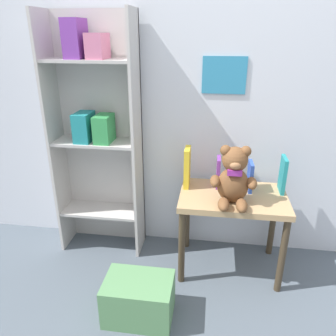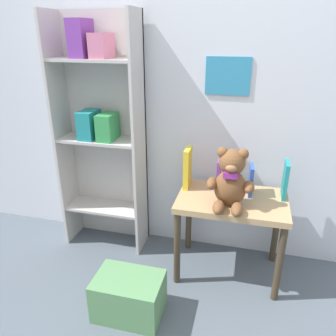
{
  "view_description": "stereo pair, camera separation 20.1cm",
  "coord_description": "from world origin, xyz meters",
  "px_view_note": "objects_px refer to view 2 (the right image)",
  "views": [
    {
      "loc": [
        -0.03,
        -0.64,
        1.43
      ],
      "look_at": [
        -0.29,
        1.2,
        0.66
      ],
      "focal_mm": 35.0,
      "sensor_mm": 36.0,
      "label": 1
    },
    {
      "loc": [
        0.17,
        -0.6,
        1.43
      ],
      "look_at": [
        -0.29,
        1.2,
        0.66
      ],
      "focal_mm": 35.0,
      "sensor_mm": 36.0,
      "label": 2
    }
  ],
  "objects_px": {
    "book_standing_yellow": "(188,168)",
    "book_standing_teal": "(285,180)",
    "book_standing_blue": "(251,180)",
    "display_table": "(231,210)",
    "teddy_bear": "(231,181)",
    "storage_bin": "(129,296)",
    "book_standing_purple": "(219,174)",
    "bookshelf_side": "(101,125)"
  },
  "relations": [
    {
      "from": "book_standing_yellow",
      "to": "display_table",
      "type": "bearing_deg",
      "value": -17.0
    },
    {
      "from": "book_standing_yellow",
      "to": "book_standing_teal",
      "type": "xyz_separation_m",
      "value": [
        0.58,
        0.01,
        -0.02
      ]
    },
    {
      "from": "book_standing_purple",
      "to": "teddy_bear",
      "type": "bearing_deg",
      "value": -68.99
    },
    {
      "from": "storage_bin",
      "to": "display_table",
      "type": "bearing_deg",
      "value": 44.93
    },
    {
      "from": "bookshelf_side",
      "to": "book_standing_blue",
      "type": "relative_size",
      "value": 8.5
    },
    {
      "from": "book_standing_blue",
      "to": "book_standing_teal",
      "type": "bearing_deg",
      "value": 1.56
    },
    {
      "from": "display_table",
      "to": "book_standing_blue",
      "type": "xyz_separation_m",
      "value": [
        0.1,
        0.08,
        0.17
      ]
    },
    {
      "from": "bookshelf_side",
      "to": "book_standing_yellow",
      "type": "relative_size",
      "value": 6.19
    },
    {
      "from": "display_table",
      "to": "book_standing_yellow",
      "type": "height_order",
      "value": "book_standing_yellow"
    },
    {
      "from": "teddy_bear",
      "to": "storage_bin",
      "type": "bearing_deg",
      "value": -140.48
    },
    {
      "from": "bookshelf_side",
      "to": "teddy_bear",
      "type": "height_order",
      "value": "bookshelf_side"
    },
    {
      "from": "teddy_bear",
      "to": "book_standing_blue",
      "type": "height_order",
      "value": "teddy_bear"
    },
    {
      "from": "bookshelf_side",
      "to": "teddy_bear",
      "type": "relative_size",
      "value": 4.6
    },
    {
      "from": "storage_bin",
      "to": "bookshelf_side",
      "type": "bearing_deg",
      "value": 121.86
    },
    {
      "from": "book_standing_yellow",
      "to": "storage_bin",
      "type": "bearing_deg",
      "value": -108.62
    },
    {
      "from": "book_standing_yellow",
      "to": "book_standing_purple",
      "type": "bearing_deg",
      "value": 6.59
    },
    {
      "from": "display_table",
      "to": "book_standing_purple",
      "type": "xyz_separation_m",
      "value": [
        -0.1,
        0.11,
        0.18
      ]
    },
    {
      "from": "teddy_bear",
      "to": "book_standing_purple",
      "type": "xyz_separation_m",
      "value": [
        -0.08,
        0.21,
        -0.06
      ]
    },
    {
      "from": "book_standing_yellow",
      "to": "storage_bin",
      "type": "height_order",
      "value": "book_standing_yellow"
    },
    {
      "from": "bookshelf_side",
      "to": "book_standing_yellow",
      "type": "distance_m",
      "value": 0.63
    },
    {
      "from": "bookshelf_side",
      "to": "book_standing_purple",
      "type": "distance_m",
      "value": 0.82
    },
    {
      "from": "bookshelf_side",
      "to": "book_standing_blue",
      "type": "bearing_deg",
      "value": -4.35
    },
    {
      "from": "teddy_bear",
      "to": "book_standing_teal",
      "type": "xyz_separation_m",
      "value": [
        0.3,
        0.19,
        -0.04
      ]
    },
    {
      "from": "bookshelf_side",
      "to": "storage_bin",
      "type": "bearing_deg",
      "value": -58.14
    },
    {
      "from": "book_standing_blue",
      "to": "book_standing_teal",
      "type": "relative_size",
      "value": 0.84
    },
    {
      "from": "teddy_bear",
      "to": "book_standing_teal",
      "type": "relative_size",
      "value": 1.55
    },
    {
      "from": "book_standing_yellow",
      "to": "book_standing_teal",
      "type": "relative_size",
      "value": 1.15
    },
    {
      "from": "display_table",
      "to": "teddy_bear",
      "type": "relative_size",
      "value": 1.88
    },
    {
      "from": "book_standing_blue",
      "to": "display_table",
      "type": "bearing_deg",
      "value": -142.29
    },
    {
      "from": "bookshelf_side",
      "to": "storage_bin",
      "type": "xyz_separation_m",
      "value": [
        0.4,
        -0.64,
        -0.75
      ]
    },
    {
      "from": "teddy_bear",
      "to": "book_standing_yellow",
      "type": "height_order",
      "value": "teddy_bear"
    },
    {
      "from": "book_standing_purple",
      "to": "book_standing_teal",
      "type": "distance_m",
      "value": 0.39
    },
    {
      "from": "book_standing_purple",
      "to": "book_standing_teal",
      "type": "relative_size",
      "value": 0.87
    },
    {
      "from": "display_table",
      "to": "storage_bin",
      "type": "bearing_deg",
      "value": -135.07
    },
    {
      "from": "display_table",
      "to": "book_standing_blue",
      "type": "relative_size",
      "value": 3.48
    },
    {
      "from": "bookshelf_side",
      "to": "storage_bin",
      "type": "distance_m",
      "value": 1.06
    },
    {
      "from": "book_standing_purple",
      "to": "bookshelf_side",
      "type": "bearing_deg",
      "value": 176.07
    },
    {
      "from": "book_standing_yellow",
      "to": "book_standing_purple",
      "type": "distance_m",
      "value": 0.2
    },
    {
      "from": "book_standing_blue",
      "to": "book_standing_teal",
      "type": "xyz_separation_m",
      "value": [
        0.19,
        0.01,
        0.02
      ]
    },
    {
      "from": "display_table",
      "to": "storage_bin",
      "type": "xyz_separation_m",
      "value": [
        -0.48,
        -0.48,
        -0.33
      ]
    },
    {
      "from": "display_table",
      "to": "teddy_bear",
      "type": "bearing_deg",
      "value": -98.51
    },
    {
      "from": "display_table",
      "to": "book_standing_blue",
      "type": "distance_m",
      "value": 0.21
    }
  ]
}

